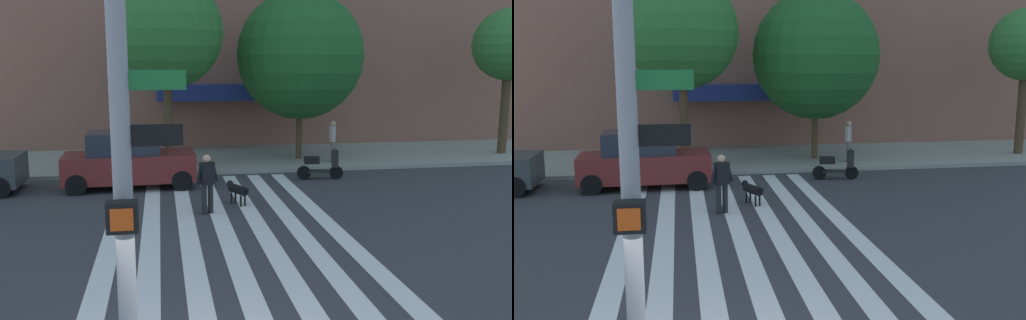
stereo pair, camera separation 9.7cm
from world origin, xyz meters
TOP-DOWN VIEW (x-y plane):
  - ground_plane at (0.00, 7.29)m, footprint 160.00×160.00m
  - sidewalk_far at (0.00, 17.58)m, footprint 80.00×6.00m
  - crosswalk_stripes at (0.92, 7.29)m, footprint 5.85×13.98m
  - traffic_light_pole at (-0.92, -0.47)m, footprint 0.74×0.46m
  - parked_car_behind_first at (-1.65, 13.01)m, footprint 4.29×2.02m
  - parked_scooter at (4.95, 13.17)m, footprint 1.63×0.54m
  - street_tree_nearest at (-0.28, 15.44)m, footprint 4.19×4.19m
  - street_tree_middle at (5.06, 16.75)m, footprint 5.17×5.17m
  - street_tree_further at (14.22, 16.55)m, footprint 3.06×3.06m
  - pedestrian_dog_walker at (0.63, 9.31)m, footprint 0.68×0.38m
  - dog_on_leash at (1.57, 10.17)m, footprint 0.59×1.06m
  - pedestrian_bystander at (6.23, 15.83)m, footprint 0.35×0.70m

SIDE VIEW (x-z plane):
  - ground_plane at x=0.00m, z-range 0.00..0.00m
  - crosswalk_stripes at x=0.92m, z-range 0.00..0.01m
  - sidewalk_far at x=0.00m, z-range 0.00..0.15m
  - dog_on_leash at x=1.57m, z-range 0.12..0.77m
  - parked_scooter at x=4.95m, z-range -0.08..1.03m
  - parked_car_behind_first at x=-1.65m, z-range -0.03..1.84m
  - pedestrian_dog_walker at x=0.63m, z-range 0.11..1.75m
  - pedestrian_bystander at x=6.23m, z-range 0.26..1.90m
  - traffic_light_pole at x=-0.92m, z-range 0.62..6.42m
  - street_tree_middle at x=5.06m, z-range 0.97..7.78m
  - street_tree_further at x=14.22m, z-range 1.68..7.91m
  - street_tree_nearest at x=-0.28m, z-range 1.61..8.75m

